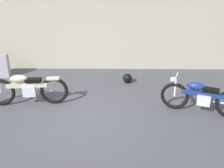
{
  "coord_description": "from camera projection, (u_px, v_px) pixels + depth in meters",
  "views": [
    {
      "loc": [
        0.76,
        -5.44,
        3.26
      ],
      "look_at": [
        0.67,
        0.9,
        0.55
      ],
      "focal_mm": 42.75,
      "sensor_mm": 36.0,
      "label": 1
    }
  ],
  "objects": [
    {
      "name": "building_wall",
      "position": [
        94.0,
        25.0,
        9.12
      ],
      "size": [
        18.0,
        0.3,
        3.06
      ],
      "primitive_type": "cube",
      "color": "#B2A893",
      "rests_on": "ground_plane"
    },
    {
      "name": "helmet",
      "position": [
        127.0,
        78.0,
        8.35
      ],
      "size": [
        0.29,
        0.29,
        0.29
      ],
      "primitive_type": "sphere",
      "color": "black",
      "rests_on": "ground_plane"
    },
    {
      "name": "motorcycle_blue",
      "position": [
        201.0,
        97.0,
        6.46
      ],
      "size": [
        1.92,
        0.87,
        0.9
      ],
      "rotation": [
        0.0,
        0.0,
        2.79
      ],
      "color": "black",
      "rests_on": "ground_plane"
    },
    {
      "name": "motorcycle_cream",
      "position": [
        27.0,
        88.0,
        6.88
      ],
      "size": [
        2.09,
        0.58,
        0.94
      ],
      "rotation": [
        0.0,
        0.0,
        3.23
      ],
      "color": "black",
      "rests_on": "ground_plane"
    },
    {
      "name": "ground_plane",
      "position": [
        83.0,
        120.0,
        6.29
      ],
      "size": [
        40.0,
        40.0,
        0.0
      ],
      "primitive_type": "plane",
      "color": "#47474C"
    }
  ]
}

